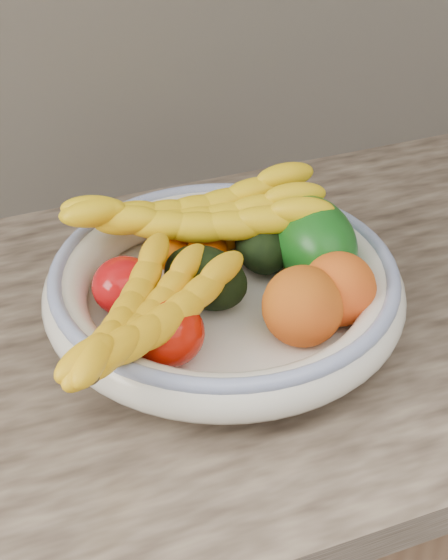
% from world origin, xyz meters
% --- Properties ---
extents(kitchen_counter, '(2.44, 0.66, 1.40)m').
position_xyz_m(kitchen_counter, '(0.00, 1.69, 0.46)').
color(kitchen_counter, brown).
rests_on(kitchen_counter, ground).
extents(fruit_bowl, '(0.39, 0.39, 0.08)m').
position_xyz_m(fruit_bowl, '(0.00, 1.66, 0.95)').
color(fruit_bowl, silver).
rests_on(fruit_bowl, kitchen_counter).
extents(clementine_back_left, '(0.05, 0.05, 0.04)m').
position_xyz_m(clementine_back_left, '(-0.03, 1.74, 0.95)').
color(clementine_back_left, orange).
rests_on(clementine_back_left, fruit_bowl).
extents(clementine_back_right, '(0.08, 0.08, 0.05)m').
position_xyz_m(clementine_back_right, '(0.04, 1.77, 0.95)').
color(clementine_back_right, orange).
rests_on(clementine_back_right, fruit_bowl).
extents(clementine_back_mid, '(0.06, 0.06, 0.04)m').
position_xyz_m(clementine_back_mid, '(0.01, 1.73, 0.95)').
color(clementine_back_mid, '#DE5204').
rests_on(clementine_back_mid, fruit_bowl).
extents(tomato_left, '(0.09, 0.09, 0.06)m').
position_xyz_m(tomato_left, '(-0.10, 1.69, 0.96)').
color(tomato_left, '#B80C0F').
rests_on(tomato_left, fruit_bowl).
extents(tomato_near_left, '(0.08, 0.08, 0.07)m').
position_xyz_m(tomato_near_left, '(-0.09, 1.59, 0.96)').
color(tomato_near_left, red).
rests_on(tomato_near_left, fruit_bowl).
extents(avocado_center, '(0.11, 0.12, 0.07)m').
position_xyz_m(avocado_center, '(-0.02, 1.67, 0.96)').
color(avocado_center, black).
rests_on(avocado_center, fruit_bowl).
extents(avocado_right, '(0.09, 0.11, 0.07)m').
position_xyz_m(avocado_right, '(0.07, 1.71, 0.96)').
color(avocado_right, black).
rests_on(avocado_right, fruit_bowl).
extents(green_mango, '(0.11, 0.13, 0.11)m').
position_xyz_m(green_mango, '(0.11, 1.67, 0.98)').
color(green_mango, '#0E4E11').
rests_on(green_mango, fruit_bowl).
extents(peach_front, '(0.10, 0.10, 0.08)m').
position_xyz_m(peach_front, '(0.05, 1.58, 0.97)').
color(peach_front, orange).
rests_on(peach_front, fruit_bowl).
extents(peach_right, '(0.10, 0.10, 0.08)m').
position_xyz_m(peach_right, '(0.10, 1.59, 0.97)').
color(peach_right, orange).
rests_on(peach_right, fruit_bowl).
extents(banana_bunch_back, '(0.33, 0.17, 0.09)m').
position_xyz_m(banana_bunch_back, '(-0.00, 1.74, 0.99)').
color(banana_bunch_back, yellow).
rests_on(banana_bunch_back, fruit_bowl).
extents(banana_bunch_front, '(0.28, 0.28, 0.08)m').
position_xyz_m(banana_bunch_front, '(-0.11, 1.59, 0.98)').
color(banana_bunch_front, yellow).
rests_on(banana_bunch_front, fruit_bowl).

